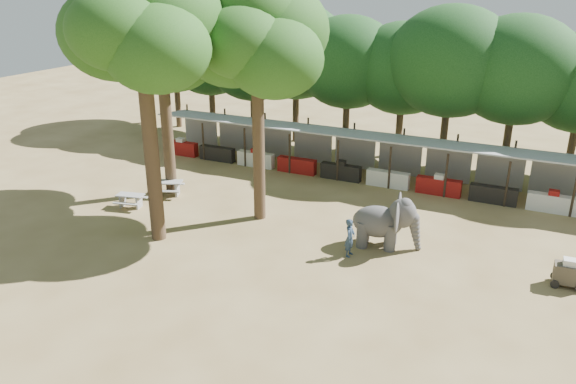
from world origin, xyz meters
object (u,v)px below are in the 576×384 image
at_px(yard_tree_back, 256,36).
at_px(elephant, 386,222).
at_px(yard_tree_left, 160,37).
at_px(handler, 350,238).
at_px(yard_tree_center, 140,25).
at_px(picnic_table_near, 131,199).
at_px(cart_front, 569,273).
at_px(picnic_table_far, 167,186).

relative_size(yard_tree_back, elephant, 3.65).
bearing_deg(yard_tree_left, handler, -15.22).
height_order(yard_tree_center, yard_tree_back, yard_tree_center).
height_order(picnic_table_near, cart_front, cart_front).
relative_size(yard_tree_left, picnic_table_far, 5.54).
bearing_deg(handler, cart_front, -81.87).
distance_m(handler, picnic_table_near, 11.87).
relative_size(elephant, handler, 1.88).
height_order(yard_tree_left, elephant, yard_tree_left).
height_order(elephant, cart_front, elephant).
bearing_deg(yard_tree_center, elephant, 19.57).
relative_size(yard_tree_back, picnic_table_near, 7.06).
xyz_separation_m(yard_tree_back, cart_front, (13.73, -0.93, -7.98)).
xyz_separation_m(yard_tree_center, elephant, (9.53, 3.39, -8.05)).
relative_size(yard_tree_left, yard_tree_center, 0.92).
bearing_deg(picnic_table_near, picnic_table_far, 60.52).
distance_m(yard_tree_center, picnic_table_near, 9.64).
bearing_deg(picnic_table_far, picnic_table_near, -129.02).
xyz_separation_m(yard_tree_left, picnic_table_near, (-0.42, -2.87, -7.75)).
height_order(yard_tree_left, picnic_table_far, yard_tree_left).
relative_size(yard_tree_left, cart_front, 9.26).
height_order(yard_tree_back, cart_front, yard_tree_back).
height_order(yard_tree_center, picnic_table_far, yard_tree_center).
bearing_deg(handler, yard_tree_center, 102.61).
height_order(elephant, picnic_table_far, elephant).
distance_m(yard_tree_center, yard_tree_back, 5.04).
distance_m(elephant, picnic_table_near, 13.03).
xyz_separation_m(elephant, cart_front, (7.20, -0.31, -0.60)).
height_order(yard_tree_back, elephant, yard_tree_back).
distance_m(yard_tree_back, picnic_table_near, 10.50).
xyz_separation_m(handler, picnic_table_near, (-11.86, 0.25, -0.38)).
bearing_deg(handler, picnic_table_near, 88.81).
height_order(picnic_table_far, cart_front, cart_front).
relative_size(yard_tree_center, cart_front, 10.12).
bearing_deg(yard_tree_left, picnic_table_near, -98.34).
bearing_deg(yard_tree_center, cart_front, 10.41).
bearing_deg(yard_tree_back, handler, -21.22).
bearing_deg(picnic_table_far, yard_tree_left, 87.13).
xyz_separation_m(yard_tree_center, handler, (8.44, 1.89, -8.38)).
relative_size(yard_tree_center, picnic_table_far, 6.06).
relative_size(picnic_table_near, picnic_table_far, 0.81).
bearing_deg(handler, picnic_table_far, 77.69).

